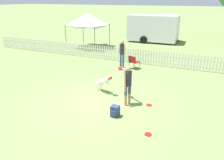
# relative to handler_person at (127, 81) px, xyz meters

# --- Properties ---
(ground_plane) EXTENTS (240.00, 240.00, 0.00)m
(ground_plane) POSITION_rel_handler_person_xyz_m (-1.14, -0.43, -0.99)
(ground_plane) COLOR olive
(handler_person) EXTENTS (0.79, 0.93, 1.59)m
(handler_person) POSITION_rel_handler_person_xyz_m (0.00, 0.00, 0.00)
(handler_person) COLOR tan
(handler_person) RESTS_ON ground_plane
(leaping_dog) EXTENTS (1.14, 0.66, 0.88)m
(leaping_dog) POSITION_rel_handler_person_xyz_m (-1.35, 0.65, -0.48)
(leaping_dog) COLOR beige
(leaping_dog) RESTS_ON ground_plane
(frisbee_near_handler) EXTENTS (0.22, 0.22, 0.02)m
(frisbee_near_handler) POSITION_rel_handler_person_xyz_m (0.83, 0.26, -0.98)
(frisbee_near_handler) COLOR red
(frisbee_near_handler) RESTS_ON ground_plane
(frisbee_near_dog) EXTENTS (0.22, 0.22, 0.02)m
(frisbee_near_dog) POSITION_rel_handler_person_xyz_m (1.33, -1.66, -0.98)
(frisbee_near_dog) COLOR red
(frisbee_near_dog) RESTS_ON ground_plane
(frisbee_midfield) EXTENTS (0.22, 0.22, 0.02)m
(frisbee_midfield) POSITION_rel_handler_person_xyz_m (-0.03, -0.93, -0.98)
(frisbee_midfield) COLOR red
(frisbee_midfield) RESTS_ON ground_plane
(backpack_on_grass) EXTENTS (0.29, 0.28, 0.40)m
(backpack_on_grass) POSITION_rel_handler_person_xyz_m (-0.04, -1.05, -0.79)
(backpack_on_grass) COLOR navy
(backpack_on_grass) RESTS_ON ground_plane
(picket_fence) EXTENTS (24.31, 0.04, 0.93)m
(picket_fence) POSITION_rel_handler_person_xyz_m (-1.14, 5.62, -0.52)
(picket_fence) COLOR beige
(picket_fence) RESTS_ON ground_plane
(folding_chair_blue_left) EXTENTS (0.66, 0.67, 0.80)m
(folding_chair_blue_left) POSITION_rel_handler_person_xyz_m (-1.28, 4.45, -0.51)
(folding_chair_blue_left) COLOR #333338
(folding_chair_blue_left) RESTS_ON ground_plane
(canopy_tent_main) EXTENTS (2.70, 2.70, 2.78)m
(canopy_tent_main) POSITION_rel_handler_person_xyz_m (-6.69, 8.58, 1.26)
(canopy_tent_main) COLOR #333338
(canopy_tent_main) RESTS_ON ground_plane
(spectator_standing) EXTENTS (0.41, 0.27, 1.71)m
(spectator_standing) POSITION_rel_handler_person_xyz_m (-1.92, 4.23, 0.05)
(spectator_standing) COLOR #334C7A
(spectator_standing) RESTS_ON ground_plane
(equipment_trailer) EXTENTS (5.32, 2.54, 2.46)m
(equipment_trailer) POSITION_rel_handler_person_xyz_m (-2.44, 13.35, 0.31)
(equipment_trailer) COLOR silver
(equipment_trailer) RESTS_ON ground_plane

